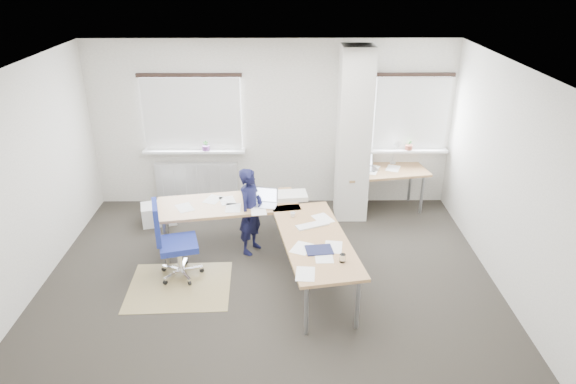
{
  "coord_description": "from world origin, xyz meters",
  "views": [
    {
      "loc": [
        0.2,
        -5.72,
        3.95
      ],
      "look_at": [
        0.26,
        0.9,
        0.9
      ],
      "focal_mm": 32.0,
      "sensor_mm": 36.0,
      "label": 1
    }
  ],
  "objects_px": {
    "task_chair": "(176,256)",
    "desk_side": "(384,172)",
    "desk_main": "(272,221)",
    "person": "(251,211)"
  },
  "relations": [
    {
      "from": "desk_side",
      "to": "desk_main",
      "type": "bearing_deg",
      "value": -146.34
    },
    {
      "from": "desk_main",
      "to": "desk_side",
      "type": "bearing_deg",
      "value": 33.66
    },
    {
      "from": "task_chair",
      "to": "person",
      "type": "height_order",
      "value": "person"
    },
    {
      "from": "desk_side",
      "to": "task_chair",
      "type": "bearing_deg",
      "value": -157.1
    },
    {
      "from": "desk_side",
      "to": "person",
      "type": "distance_m",
      "value": 2.53
    },
    {
      "from": "task_chair",
      "to": "desk_side",
      "type": "bearing_deg",
      "value": 18.0
    },
    {
      "from": "task_chair",
      "to": "person",
      "type": "distance_m",
      "value": 1.22
    },
    {
      "from": "desk_main",
      "to": "desk_side",
      "type": "relative_size",
      "value": 1.88
    },
    {
      "from": "desk_main",
      "to": "task_chair",
      "type": "height_order",
      "value": "task_chair"
    },
    {
      "from": "desk_main",
      "to": "desk_side",
      "type": "xyz_separation_m",
      "value": [
        1.83,
        1.75,
        -0.01
      ]
    }
  ]
}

